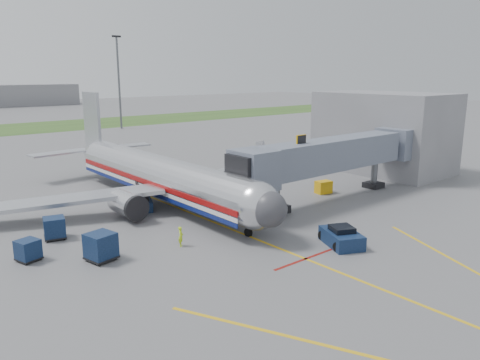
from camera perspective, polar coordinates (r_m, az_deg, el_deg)
ground at (r=35.40m, az=3.16°, el=-7.68°), size 400.00×400.00×0.00m
apron_markings at (r=30.84m, az=12.77°, el=-11.21°), size 21.52×50.00×0.01m
airliner at (r=46.50m, az=-9.73°, el=0.58°), size 32.10×35.67×10.25m
jet_bridge at (r=46.67m, az=10.61°, el=2.87°), size 25.30×4.00×6.90m
terminal at (r=63.24m, az=17.10°, el=5.61°), size 10.00×16.00×10.00m
light_mast_right at (r=110.02m, az=-14.56°, el=11.68°), size 2.00×0.44×20.40m
pushback_tug at (r=35.55m, az=12.27°, el=-6.83°), size 3.42×4.08×1.46m
baggage_cart_a at (r=38.66m, az=-21.68°, el=-5.46°), size 1.91×1.91×1.69m
baggage_cart_b at (r=33.32m, az=-16.61°, el=-7.78°), size 2.11×2.11×1.91m
baggage_cart_c at (r=35.02m, az=-24.43°, el=-7.80°), size 1.70×1.70×1.47m
belt_loader at (r=45.03m, az=-11.74°, el=-2.66°), size 2.91×4.68×2.23m
ground_power_cart at (r=50.19m, az=10.14°, el=-0.87°), size 1.81×1.37×1.31m
ramp_worker at (r=34.80m, az=-7.23°, el=-6.83°), size 0.62×0.64×1.49m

